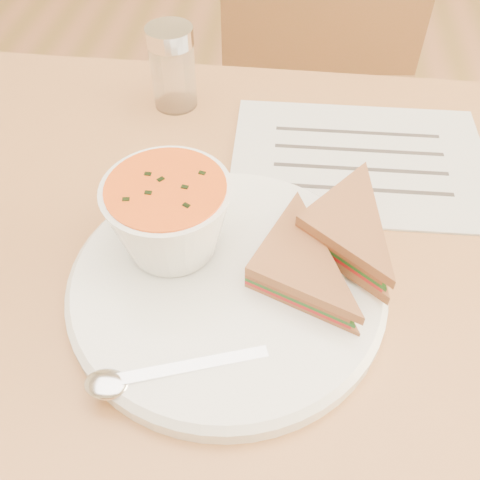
% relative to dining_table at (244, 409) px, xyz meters
% --- Properties ---
extents(dining_table, '(1.00, 0.70, 0.75)m').
position_rel_dining_table_xyz_m(dining_table, '(0.00, 0.00, 0.00)').
color(dining_table, '#94552D').
rests_on(dining_table, floor).
extents(chair_far, '(0.49, 0.49, 1.00)m').
position_rel_dining_table_xyz_m(chair_far, '(0.11, 0.58, 0.12)').
color(chair_far, brown).
rests_on(chair_far, floor).
extents(plate, '(0.37, 0.37, 0.02)m').
position_rel_dining_table_xyz_m(plate, '(-0.01, -0.05, 0.38)').
color(plate, white).
rests_on(plate, dining_table).
extents(soup_bowl, '(0.15, 0.15, 0.08)m').
position_rel_dining_table_xyz_m(soup_bowl, '(-0.07, -0.02, 0.43)').
color(soup_bowl, white).
rests_on(soup_bowl, plate).
extents(sandwich_half_a, '(0.14, 0.14, 0.03)m').
position_rel_dining_table_xyz_m(sandwich_half_a, '(0.00, -0.06, 0.41)').
color(sandwich_half_a, '#A05D38').
rests_on(sandwich_half_a, plate).
extents(sandwich_half_b, '(0.15, 0.15, 0.03)m').
position_rel_dining_table_xyz_m(sandwich_half_b, '(0.05, -0.01, 0.42)').
color(sandwich_half_b, '#A05D38').
rests_on(sandwich_half_b, plate).
extents(spoon, '(0.18, 0.09, 0.01)m').
position_rel_dining_table_xyz_m(spoon, '(-0.04, -0.15, 0.40)').
color(spoon, silver).
rests_on(spoon, plate).
extents(paper_menu, '(0.31, 0.23, 0.00)m').
position_rel_dining_table_xyz_m(paper_menu, '(0.12, 0.16, 0.38)').
color(paper_menu, silver).
rests_on(paper_menu, dining_table).
extents(condiment_shaker, '(0.06, 0.06, 0.11)m').
position_rel_dining_table_xyz_m(condiment_shaker, '(-0.12, 0.25, 0.43)').
color(condiment_shaker, silver).
rests_on(condiment_shaker, dining_table).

